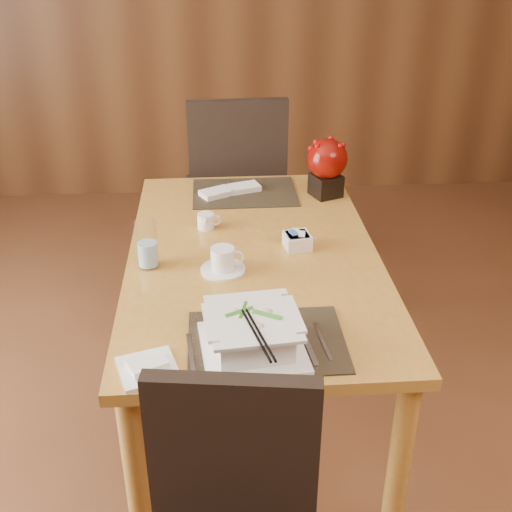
{
  "coord_description": "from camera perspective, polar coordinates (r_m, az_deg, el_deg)",
  "views": [
    {
      "loc": [
        -0.14,
        -1.44,
        1.85
      ],
      "look_at": [
        -0.01,
        0.35,
        0.87
      ],
      "focal_mm": 45.0,
      "sensor_mm": 36.0,
      "label": 1
    }
  ],
  "objects": [
    {
      "name": "sugar_caddy",
      "position": [
        2.35,
        3.69,
        1.36
      ],
      "size": [
        0.1,
        0.1,
        0.06
      ],
      "primitive_type": "cube",
      "rotation": [
        0.0,
        0.0,
        0.15
      ],
      "color": "white",
      "rests_on": "dining_table"
    },
    {
      "name": "creamer_jug",
      "position": [
        2.5,
        -4.48,
        3.12
      ],
      "size": [
        0.09,
        0.09,
        0.06
      ],
      "primitive_type": null,
      "rotation": [
        0.0,
        0.0,
        -0.02
      ],
      "color": "white",
      "rests_on": "dining_table"
    },
    {
      "name": "napkins_far",
      "position": [
        2.81,
        -2.12,
        5.9
      ],
      "size": [
        0.28,
        0.19,
        0.02
      ],
      "primitive_type": null,
      "rotation": [
        0.0,
        0.0,
        0.39
      ],
      "color": "white",
      "rests_on": "dining_table"
    },
    {
      "name": "berry_decor",
      "position": [
        2.76,
        6.33,
        8.13
      ],
      "size": [
        0.17,
        0.17,
        0.25
      ],
      "rotation": [
        0.0,
        0.0,
        0.38
      ],
      "color": "black",
      "rests_on": "dining_table"
    },
    {
      "name": "water_glass",
      "position": [
        2.22,
        -9.66,
        1.03
      ],
      "size": [
        0.09,
        0.09,
        0.17
      ],
      "primitive_type": "cylinder",
      "rotation": [
        0.0,
        0.0,
        0.26
      ],
      "color": "silver",
      "rests_on": "dining_table"
    },
    {
      "name": "dining_table",
      "position": [
        2.37,
        -0.23,
        -1.73
      ],
      "size": [
        0.9,
        1.5,
        0.75
      ],
      "color": "#C28936",
      "rests_on": "ground"
    },
    {
      "name": "far_chair",
      "position": [
        3.31,
        -1.78,
        6.44
      ],
      "size": [
        0.52,
        0.53,
        1.07
      ],
      "rotation": [
        0.0,
        0.0,
        3.19
      ],
      "color": "black",
      "rests_on": "ground"
    },
    {
      "name": "placemat_far",
      "position": [
        2.82,
        -1.02,
        5.66
      ],
      "size": [
        0.45,
        0.33,
        0.01
      ],
      "primitive_type": "cube",
      "color": "black",
      "rests_on": "dining_table"
    },
    {
      "name": "placemat_near",
      "position": [
        1.86,
        0.95,
        -7.59
      ],
      "size": [
        0.45,
        0.33,
        0.01
      ],
      "primitive_type": "cube",
      "color": "black",
      "rests_on": "dining_table"
    },
    {
      "name": "soup_setting",
      "position": [
        1.79,
        -0.31,
        -6.97
      ],
      "size": [
        0.31,
        0.31,
        0.12
      ],
      "rotation": [
        0.0,
        0.0,
        0.1
      ],
      "color": "white",
      "rests_on": "dining_table"
    },
    {
      "name": "bread_plate",
      "position": [
        1.78,
        -9.59,
        -9.84
      ],
      "size": [
        0.19,
        0.19,
        0.01
      ],
      "primitive_type": "cube",
      "rotation": [
        0.0,
        0.0,
        0.3
      ],
      "color": "white",
      "rests_on": "dining_table"
    },
    {
      "name": "coffee_cup",
      "position": [
        2.19,
        -2.97,
        -0.46
      ],
      "size": [
        0.15,
        0.15,
        0.09
      ],
      "rotation": [
        0.0,
        0.0,
        -0.07
      ],
      "color": "white",
      "rests_on": "dining_table"
    }
  ]
}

